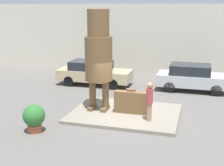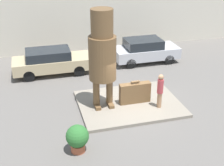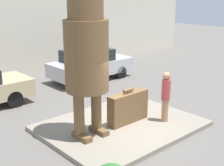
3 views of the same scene
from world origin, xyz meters
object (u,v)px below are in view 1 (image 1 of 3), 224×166
giant_suitcase (131,102)px  parked_car_tan (94,72)px  planter_pot (34,117)px  parked_car_silver (192,77)px  tourist (149,100)px  statue_figure (99,52)px

giant_suitcase → parked_car_tan: (-3.59, 5.01, 0.15)m
parked_car_tan → planter_pot: size_ratio=4.07×
parked_car_tan → parked_car_silver: (6.15, 0.33, 0.01)m
tourist → parked_car_tan: size_ratio=0.36×
planter_pot → parked_car_silver: bearing=54.5°
giant_suitcase → statue_figure: bearing=176.0°
giant_suitcase → parked_car_tan: size_ratio=0.33×
parked_car_tan → planter_pot: bearing=-88.3°
parked_car_silver → planter_pot: size_ratio=3.68×
giant_suitcase → parked_car_tan: bearing=125.6°
giant_suitcase → parked_car_tan: 6.17m
tourist → planter_pot: bearing=-153.6°
statue_figure → tourist: size_ratio=2.75×
statue_figure → parked_car_silver: size_ratio=1.11×
parked_car_tan → planter_pot: (0.24, -7.94, -0.18)m
statue_figure → giant_suitcase: 2.75m
parked_car_silver → giant_suitcase: bearing=-115.6°
giant_suitcase → tourist: size_ratio=0.90×
tourist → parked_car_silver: tourist is taller
giant_suitcase → parked_car_silver: bearing=64.4°
planter_pot → giant_suitcase: bearing=41.1°
parked_car_tan → parked_car_silver: parked_car_silver is taller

